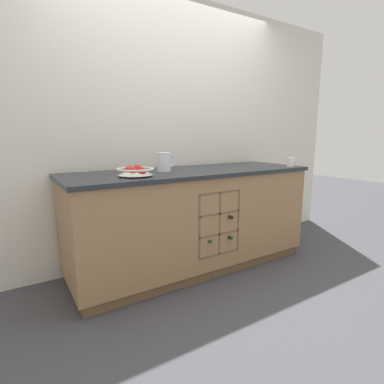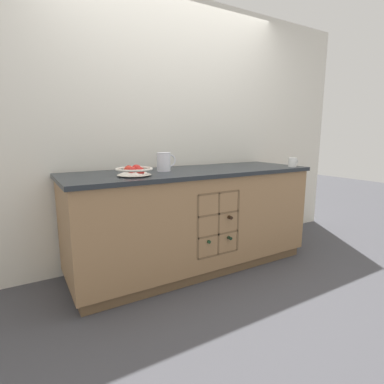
{
  "view_description": "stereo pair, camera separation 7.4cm",
  "coord_description": "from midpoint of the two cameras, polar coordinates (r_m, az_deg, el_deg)",
  "views": [
    {
      "loc": [
        -1.44,
        -2.27,
        1.22
      ],
      "look_at": [
        0.0,
        0.0,
        0.72
      ],
      "focal_mm": 28.0,
      "sensor_mm": 36.0,
      "label": 1
    },
    {
      "loc": [
        -1.38,
        -2.31,
        1.22
      ],
      "look_at": [
        0.0,
        0.0,
        0.72
      ],
      "focal_mm": 28.0,
      "sensor_mm": 36.0,
      "label": 2
    }
  ],
  "objects": [
    {
      "name": "ground_plane",
      "position": [
        2.96,
        -0.74,
        -13.82
      ],
      "size": [
        14.0,
        14.0,
        0.0
      ],
      "primitive_type": "plane",
      "color": "#424247"
    },
    {
      "name": "kitchen_island",
      "position": [
        2.79,
        -0.74,
        -5.1
      ],
      "size": [
        2.26,
        0.78,
        0.92
      ],
      "color": "brown",
      "rests_on": "ground_plane"
    },
    {
      "name": "fruit_bowl",
      "position": [
        2.33,
        -11.61,
        3.97
      ],
      "size": [
        0.29,
        0.29,
        0.09
      ],
      "color": "silver",
      "rests_on": "kitchen_island"
    },
    {
      "name": "ceramic_mug",
      "position": [
        3.17,
        17.7,
        5.47
      ],
      "size": [
        0.12,
        0.08,
        0.09
      ],
      "color": "white",
      "rests_on": "kitchen_island"
    },
    {
      "name": "white_pitcher",
      "position": [
        2.62,
        -6.12,
        5.82
      ],
      "size": [
        0.18,
        0.12,
        0.16
      ],
      "color": "white",
      "rests_on": "kitchen_island"
    },
    {
      "name": "back_wall",
      "position": [
        3.07,
        -5.09,
        11.55
      ],
      "size": [
        4.62,
        0.06,
        2.55
      ],
      "primitive_type": "cube",
      "color": "silver",
      "rests_on": "ground_plane"
    }
  ]
}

